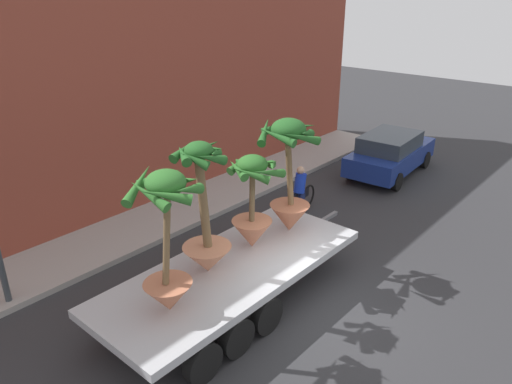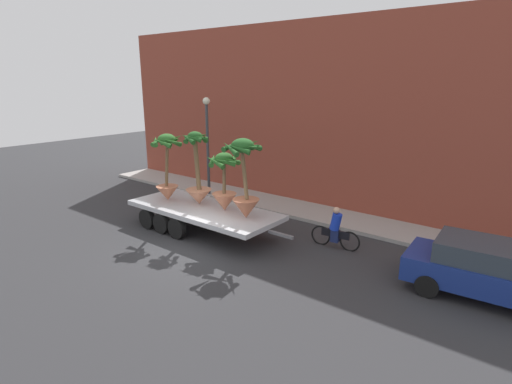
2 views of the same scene
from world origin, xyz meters
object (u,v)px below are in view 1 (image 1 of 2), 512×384
at_px(flatbed_trailer, 225,278).
at_px(cyclist, 300,192).
at_px(potted_palm_middle, 289,180).
at_px(potted_palm_rear, 167,247).
at_px(potted_palm_front, 205,226).
at_px(parked_car, 390,153).
at_px(potted_palm_extra, 253,206).

height_order(flatbed_trailer, cyclist, cyclist).
bearing_deg(cyclist, potted_palm_middle, -149.28).
bearing_deg(potted_palm_rear, potted_palm_front, 18.11).
xyz_separation_m(flatbed_trailer, parked_car, (9.98, 1.18, 0.05)).
relative_size(potted_palm_extra, cyclist, 1.22).
height_order(potted_palm_extra, parked_car, potted_palm_extra).
xyz_separation_m(potted_palm_extra, cyclist, (3.92, 1.52, -1.34)).
height_order(potted_palm_rear, parked_car, potted_palm_rear).
bearing_deg(potted_palm_front, parked_car, 5.12).
distance_m(flatbed_trailer, potted_palm_extra, 1.71).
distance_m(potted_palm_middle, parked_car, 7.92).
xyz_separation_m(potted_palm_middle, potted_palm_front, (-2.56, 0.18, -0.28)).
distance_m(potted_palm_middle, potted_palm_front, 2.58).
relative_size(potted_palm_rear, potted_palm_extra, 1.23).
bearing_deg(potted_palm_rear, parked_car, 6.66).
bearing_deg(flatbed_trailer, potted_palm_middle, 2.01).
xyz_separation_m(potted_palm_front, potted_palm_extra, (1.44, -0.03, -0.06)).
bearing_deg(potted_palm_front, potted_palm_extra, -1.32).
distance_m(potted_palm_front, parked_car, 10.37).
height_order(cyclist, parked_car, parked_car).
bearing_deg(potted_palm_extra, flatbed_trailer, -169.06).
xyz_separation_m(potted_palm_middle, potted_palm_extra, (-1.12, 0.15, -0.34)).
distance_m(potted_palm_rear, cyclist, 7.14).
bearing_deg(parked_car, flatbed_trailer, -173.27).
bearing_deg(potted_palm_front, cyclist, 15.47).
bearing_deg(potted_palm_middle, potted_palm_extra, 172.61).
bearing_deg(cyclist, potted_palm_front, -164.53).
relative_size(potted_palm_rear, potted_palm_front, 0.95).
relative_size(potted_palm_rear, potted_palm_middle, 0.96).
height_order(flatbed_trailer, parked_car, parked_car).
relative_size(potted_palm_front, cyclist, 1.58).
xyz_separation_m(flatbed_trailer, potted_palm_middle, (2.28, 0.08, 1.58)).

